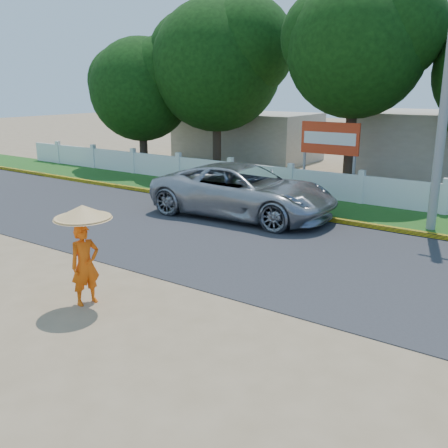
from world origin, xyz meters
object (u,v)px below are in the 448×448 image
vehicle (243,191)px  billboard (330,142)px  monk_with_parasol (84,240)px  utility_pole (445,106)px

vehicle → billboard: billboard is taller
monk_with_parasol → billboard: 13.16m
utility_pole → vehicle: size_ratio=1.18×
vehicle → utility_pole: bearing=-75.1°
vehicle → billboard: (0.87, 5.21, 1.25)m
utility_pole → vehicle: 6.75m
vehicle → billboard: 5.43m
utility_pole → billboard: bearing=146.0°
utility_pole → monk_with_parasol: utility_pole is taller
utility_pole → billboard: (-4.92, 3.32, -1.67)m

